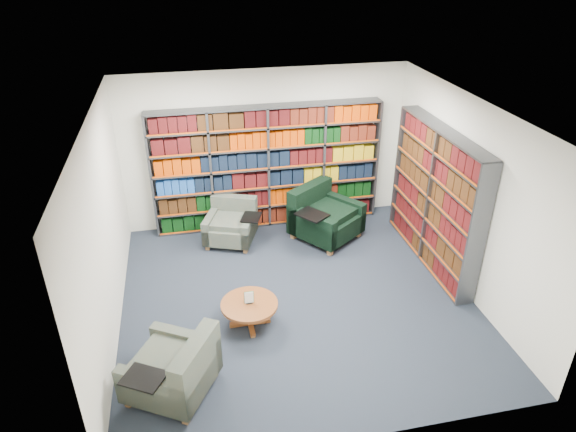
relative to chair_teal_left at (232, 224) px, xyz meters
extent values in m
cube|color=black|center=(0.73, -1.87, -0.30)|extent=(5.00, 5.00, 0.01)
cube|color=white|center=(0.73, -1.87, 2.51)|extent=(5.00, 5.00, 0.01)
cube|color=white|center=(0.73, 0.63, 1.11)|extent=(5.00, 0.01, 2.80)
cube|color=white|center=(0.73, -4.38, 1.11)|extent=(5.00, 0.01, 2.80)
cube|color=white|center=(-1.78, -1.87, 1.11)|extent=(0.01, 5.00, 2.80)
cube|color=white|center=(3.23, -1.87, 1.11)|extent=(0.01, 5.00, 2.80)
cube|color=#47494F|center=(0.73, 0.47, 0.81)|extent=(4.00, 0.28, 2.20)
cube|color=silver|center=(0.73, 0.60, 0.81)|extent=(4.00, 0.02, 2.20)
cube|color=#D84C0A|center=(0.73, 0.34, 0.81)|extent=(4.00, 0.01, 2.20)
cube|color=black|center=(0.73, 0.47, -0.12)|extent=(3.88, 0.21, 0.29)
cube|color=#351C0A|center=(0.73, 0.47, 0.25)|extent=(3.88, 0.21, 0.29)
cube|color=#164392|center=(0.73, 0.47, 0.62)|extent=(3.88, 0.21, 0.29)
cube|color=#BB3600|center=(0.73, 0.47, 0.98)|extent=(3.88, 0.21, 0.29)
cube|color=#3E0B0C|center=(0.73, 0.47, 1.35)|extent=(3.88, 0.21, 0.29)
cube|color=#3E0B0C|center=(0.73, 0.47, 1.72)|extent=(3.88, 0.21, 0.29)
cube|color=#47494F|center=(3.07, -1.27, 0.81)|extent=(0.28, 2.50, 2.20)
cube|color=silver|center=(3.20, -1.27, 0.81)|extent=(0.02, 2.50, 2.20)
cube|color=#D84C0A|center=(2.94, -1.27, 0.81)|extent=(0.02, 2.50, 2.20)
cube|color=#3E0B0C|center=(3.07, -1.27, -0.12)|extent=(0.21, 2.38, 0.29)
cube|color=#3E0B0C|center=(3.07, -1.27, 0.25)|extent=(0.21, 2.38, 0.29)
cube|color=#3E0B0C|center=(3.07, -1.27, 0.62)|extent=(0.21, 2.38, 0.29)
cube|color=#351C0A|center=(3.07, -1.27, 0.98)|extent=(0.21, 2.38, 0.29)
cube|color=#351C0A|center=(3.07, -1.27, 1.35)|extent=(0.21, 2.38, 0.29)
cube|color=#3E0B0C|center=(3.07, -1.27, 1.72)|extent=(0.21, 2.38, 0.29)
cube|color=#0E2D3A|center=(-0.03, -0.07, -0.06)|extent=(1.03, 1.03, 0.28)
cube|color=#0E2D3A|center=(0.08, 0.22, 0.11)|extent=(0.81, 0.45, 0.64)
cube|color=#0E2D3A|center=(-0.35, 0.05, 0.01)|extent=(0.40, 0.79, 0.43)
cube|color=#0E2D3A|center=(0.28, -0.19, 0.01)|extent=(0.40, 0.79, 0.43)
cube|color=black|center=(0.31, -0.25, 0.24)|extent=(0.42, 0.47, 0.02)
cube|color=#8E5F37|center=(-0.45, -0.26, -0.25)|extent=(0.08, 0.08, 0.09)
cube|color=#8E5F37|center=(0.16, -0.49, -0.25)|extent=(0.08, 0.08, 0.09)
cube|color=#8E5F37|center=(-0.22, 0.35, -0.25)|extent=(0.08, 0.08, 0.09)
cube|color=#8E5F37|center=(0.39, 0.12, -0.25)|extent=(0.08, 0.08, 0.09)
cube|color=black|center=(1.62, -0.28, -0.01)|extent=(1.38, 1.38, 0.35)
cube|color=black|center=(1.39, 0.03, 0.21)|extent=(0.93, 0.76, 0.79)
cube|color=black|center=(1.29, -0.52, 0.08)|extent=(0.71, 0.89, 0.53)
cube|color=black|center=(1.96, -0.03, 0.08)|extent=(0.71, 0.89, 0.53)
cube|color=black|center=(1.27, -0.60, 0.37)|extent=(0.59, 0.61, 0.03)
cube|color=#8E5F37|center=(1.54, -0.84, -0.24)|extent=(0.11, 0.11, 0.11)
cube|color=#8E5F37|center=(2.19, -0.36, -0.24)|extent=(0.11, 0.11, 0.11)
cube|color=#8E5F37|center=(1.05, -0.19, -0.24)|extent=(0.11, 0.11, 0.11)
cube|color=#8E5F37|center=(1.71, 0.29, -0.24)|extent=(0.11, 0.11, 0.11)
cube|color=#0E2D3A|center=(-1.07, -3.29, -0.04)|extent=(1.20, 1.20, 0.31)
cube|color=#0E2D3A|center=(-0.78, -3.46, 0.16)|extent=(0.61, 0.86, 0.70)
cube|color=#0E2D3A|center=(-0.88, -2.97, 0.04)|extent=(0.83, 0.56, 0.47)
cube|color=#0E2D3A|center=(-1.26, -3.61, 0.04)|extent=(0.83, 0.56, 0.47)
cube|color=black|center=(-1.33, -3.63, 0.29)|extent=(0.54, 0.50, 0.02)
cube|color=#8E5F37|center=(-1.20, -2.79, -0.24)|extent=(0.09, 0.09, 0.10)
cube|color=#8E5F37|center=(-1.57, -3.42, -0.24)|extent=(0.09, 0.09, 0.10)
cube|color=#8E5F37|center=(-0.58, -3.16, -0.24)|extent=(0.09, 0.09, 0.10)
cube|color=#8E5F37|center=(-0.94, -3.78, -0.24)|extent=(0.09, 0.09, 0.10)
cylinder|color=brown|center=(-0.03, -2.32, 0.05)|extent=(0.77, 0.77, 0.04)
cylinder|color=brown|center=(-0.03, -2.32, -0.12)|extent=(0.10, 0.10, 0.31)
cube|color=brown|center=(-0.03, -2.32, -0.26)|extent=(0.56, 0.07, 0.05)
cube|color=brown|center=(-0.03, -2.32, -0.26)|extent=(0.07, 0.56, 0.05)
cube|color=black|center=(-0.03, -2.32, 0.07)|extent=(0.09, 0.04, 0.01)
cube|color=white|center=(-0.03, -2.32, 0.16)|extent=(0.12, 0.01, 0.17)
cube|color=#145926|center=(-0.03, -2.32, 0.16)|extent=(0.13, 0.00, 0.18)
camera|label=1|loc=(-0.65, -7.79, 4.37)|focal=32.00mm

